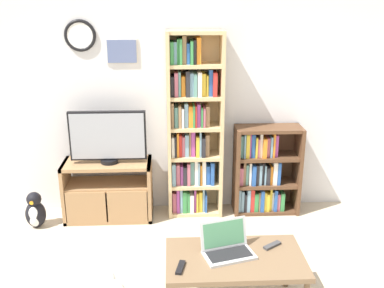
# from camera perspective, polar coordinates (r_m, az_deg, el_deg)

# --- Properties ---
(wall_back) EXTENTS (6.92, 0.09, 2.60)m
(wall_back) POSITION_cam_1_polar(r_m,az_deg,el_deg) (4.82, -0.08, 6.43)
(wall_back) COLOR silver
(wall_back) RESTS_ON ground_plane
(tv_stand) EXTENTS (0.93, 0.41, 0.64)m
(tv_stand) POSITION_cam_1_polar(r_m,az_deg,el_deg) (4.91, -10.59, -5.79)
(tv_stand) COLOR #9E754C
(tv_stand) RESTS_ON ground_plane
(television) EXTENTS (0.79, 0.18, 0.56)m
(television) POSITION_cam_1_polar(r_m,az_deg,el_deg) (4.68, -10.63, 0.87)
(television) COLOR black
(television) RESTS_ON tv_stand
(bookshelf_tall) EXTENTS (0.58, 0.30, 1.98)m
(bookshelf_tall) POSITION_cam_1_polar(r_m,az_deg,el_deg) (4.73, 0.08, 1.87)
(bookshelf_tall) COLOR tan
(bookshelf_tall) RESTS_ON ground_plane
(bookshelf_short) EXTENTS (0.71, 0.31, 0.98)m
(bookshelf_short) POSITION_cam_1_polar(r_m,az_deg,el_deg) (4.99, 8.90, -3.52)
(bookshelf_short) COLOR brown
(bookshelf_short) RESTS_ON ground_plane
(coffee_table) EXTENTS (1.04, 0.60, 0.46)m
(coffee_table) POSITION_cam_1_polar(r_m,az_deg,el_deg) (3.50, 5.49, -14.71)
(coffee_table) COLOR brown
(coffee_table) RESTS_ON ground_plane
(laptop) EXTENTS (0.43, 0.35, 0.24)m
(laptop) POSITION_cam_1_polar(r_m,az_deg,el_deg) (3.48, 4.44, -12.79)
(laptop) COLOR #B7BABC
(laptop) RESTS_ON coffee_table
(remote_near_laptop) EXTENTS (0.08, 0.17, 0.02)m
(remote_near_laptop) POSITION_cam_1_polar(r_m,az_deg,el_deg) (3.33, -1.47, -15.39)
(remote_near_laptop) COLOR black
(remote_near_laptop) RESTS_ON coffee_table
(remote_far_from_laptop) EXTENTS (0.16, 0.13, 0.02)m
(remote_far_from_laptop) POSITION_cam_1_polar(r_m,az_deg,el_deg) (3.63, 10.15, -12.56)
(remote_far_from_laptop) COLOR #38383A
(remote_far_from_laptop) RESTS_ON coffee_table
(penguin_figurine) EXTENTS (0.21, 0.19, 0.39)m
(penguin_figurine) POSITION_cam_1_polar(r_m,az_deg,el_deg) (4.97, -19.29, -8.09)
(penguin_figurine) COLOR black
(penguin_figurine) RESTS_ON ground_plane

